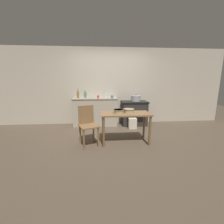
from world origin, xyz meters
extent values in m
plane|color=brown|center=(0.00, 0.00, 0.00)|extent=(14.00, 14.00, 0.00)
cube|color=beige|center=(0.00, 1.58, 1.27)|extent=(8.00, 0.07, 2.55)
cube|color=#B2A893|center=(-0.50, 1.31, 0.44)|extent=(1.43, 0.48, 0.89)
cube|color=gray|center=(-0.50, 1.31, 0.90)|extent=(1.46, 0.51, 0.03)
cube|color=#2D2B28|center=(0.81, 1.27, 0.38)|extent=(0.81, 0.57, 0.76)
cube|color=black|center=(0.81, 1.27, 0.78)|extent=(0.85, 0.61, 0.04)
cube|color=black|center=(0.81, 0.98, 0.34)|extent=(0.57, 0.01, 0.32)
cube|color=olive|center=(0.26, -0.21, 0.71)|extent=(1.15, 0.56, 0.03)
cylinder|color=brown|center=(-0.27, -0.44, 0.35)|extent=(0.06, 0.06, 0.69)
cylinder|color=brown|center=(0.79, -0.44, 0.35)|extent=(0.06, 0.06, 0.69)
cylinder|color=brown|center=(-0.27, 0.02, 0.35)|extent=(0.06, 0.06, 0.69)
cylinder|color=brown|center=(0.79, 0.02, 0.35)|extent=(0.06, 0.06, 0.69)
cube|color=olive|center=(-0.60, -0.33, 0.46)|extent=(0.52, 0.52, 0.03)
cube|color=olive|center=(-0.67, -0.16, 0.70)|extent=(0.35, 0.16, 0.43)
cylinder|color=olive|center=(-0.70, -0.54, 0.22)|extent=(0.04, 0.04, 0.45)
cylinder|color=olive|center=(-0.39, -0.43, 0.22)|extent=(0.04, 0.04, 0.45)
cylinder|color=olive|center=(-0.82, -0.24, 0.22)|extent=(0.04, 0.04, 0.45)
cylinder|color=olive|center=(-0.51, -0.12, 0.22)|extent=(0.04, 0.04, 0.45)
cube|color=beige|center=(0.67, 0.83, 0.16)|extent=(0.25, 0.17, 0.33)
cylinder|color=#A8A8AD|center=(0.85, 1.25, 0.89)|extent=(0.30, 0.30, 0.16)
cylinder|color=#A8A8AD|center=(0.85, 1.25, 0.98)|extent=(0.31, 0.31, 0.02)
sphere|color=black|center=(0.85, 1.25, 1.00)|extent=(0.02, 0.02, 0.02)
cylinder|color=tan|center=(0.09, -0.22, 0.77)|extent=(0.24, 0.24, 0.09)
cylinder|color=tan|center=(0.09, -0.22, 0.81)|extent=(0.26, 0.26, 0.01)
cylinder|color=tan|center=(0.35, -0.16, 0.77)|extent=(0.23, 0.23, 0.09)
cylinder|color=tan|center=(0.35, -0.16, 0.81)|extent=(0.25, 0.25, 0.01)
cylinder|color=silver|center=(-0.16, 1.41, 1.02)|extent=(0.08, 0.08, 0.19)
cylinder|color=silver|center=(-0.16, 1.41, 1.15)|extent=(0.03, 0.03, 0.08)
cylinder|color=#517F5B|center=(-0.82, 1.43, 1.01)|extent=(0.08, 0.08, 0.18)
cylinder|color=#517F5B|center=(-0.82, 1.43, 1.13)|extent=(0.03, 0.03, 0.07)
cylinder|color=olive|center=(-1.05, 1.33, 1.03)|extent=(0.08, 0.08, 0.21)
cylinder|color=olive|center=(-1.05, 1.33, 1.17)|extent=(0.03, 0.03, 0.08)
cylinder|color=#4C6B99|center=(0.06, 1.22, 0.96)|extent=(0.08, 0.08, 0.09)
cylinder|color=silver|center=(-0.62, 1.14, 0.96)|extent=(0.08, 0.08, 0.08)
cylinder|color=#B74C42|center=(-0.40, 1.17, 0.97)|extent=(0.07, 0.07, 0.10)
camera|label=1|loc=(-0.34, -3.62, 1.47)|focal=24.00mm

